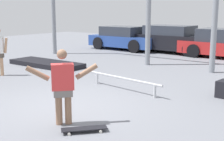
{
  "coord_description": "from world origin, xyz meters",
  "views": [
    {
      "loc": [
        5.03,
        -4.86,
        2.16
      ],
      "look_at": [
        0.34,
        1.32,
        0.65
      ],
      "focal_mm": 50.0,
      "sensor_mm": 36.0,
      "label": 1
    }
  ],
  "objects_px": {
    "skateboarder": "(63,84)",
    "grind_rail": "(124,80)",
    "skateboard": "(84,129)",
    "parked_car_blue": "(124,38)",
    "manual_pad": "(46,64)",
    "parked_car_black": "(172,39)"
  },
  "relations": [
    {
      "from": "skateboarder",
      "to": "parked_car_blue",
      "type": "bearing_deg",
      "value": 70.87
    },
    {
      "from": "skateboarder",
      "to": "manual_pad",
      "type": "xyz_separation_m",
      "value": [
        -5.18,
        4.08,
        -0.7
      ]
    },
    {
      "from": "skateboard",
      "to": "manual_pad",
      "type": "distance_m",
      "value": 7.11
    },
    {
      "from": "skateboard",
      "to": "parked_car_blue",
      "type": "distance_m",
      "value": 12.15
    },
    {
      "from": "skateboarder",
      "to": "parked_car_black",
      "type": "relative_size",
      "value": 0.34
    },
    {
      "from": "parked_car_black",
      "to": "skateboarder",
      "type": "bearing_deg",
      "value": -72.97
    },
    {
      "from": "manual_pad",
      "to": "grind_rail",
      "type": "bearing_deg",
      "value": -15.49
    },
    {
      "from": "skateboard",
      "to": "parked_car_black",
      "type": "relative_size",
      "value": 0.18
    },
    {
      "from": "grind_rail",
      "to": "parked_car_black",
      "type": "xyz_separation_m",
      "value": [
        -2.52,
        7.92,
        0.39
      ]
    },
    {
      "from": "skateboard",
      "to": "skateboarder",
      "type": "bearing_deg",
      "value": 123.89
    },
    {
      "from": "skateboarder",
      "to": "grind_rail",
      "type": "relative_size",
      "value": 0.57
    },
    {
      "from": "manual_pad",
      "to": "parked_car_blue",
      "type": "height_order",
      "value": "parked_car_blue"
    },
    {
      "from": "manual_pad",
      "to": "parked_car_black",
      "type": "height_order",
      "value": "parked_car_black"
    },
    {
      "from": "parked_car_blue",
      "to": "skateboard",
      "type": "bearing_deg",
      "value": -56.82
    },
    {
      "from": "skateboard",
      "to": "grind_rail",
      "type": "height_order",
      "value": "grind_rail"
    },
    {
      "from": "grind_rail",
      "to": "parked_car_blue",
      "type": "height_order",
      "value": "parked_car_blue"
    },
    {
      "from": "manual_pad",
      "to": "parked_car_black",
      "type": "bearing_deg",
      "value": 72.5
    },
    {
      "from": "skateboarder",
      "to": "grind_rail",
      "type": "bearing_deg",
      "value": 52.91
    },
    {
      "from": "skateboarder",
      "to": "grind_rail",
      "type": "distance_m",
      "value": 2.9
    },
    {
      "from": "manual_pad",
      "to": "grind_rail",
      "type": "height_order",
      "value": "grind_rail"
    },
    {
      "from": "parked_car_blue",
      "to": "parked_car_black",
      "type": "height_order",
      "value": "parked_car_black"
    },
    {
      "from": "skateboarder",
      "to": "parked_car_blue",
      "type": "xyz_separation_m",
      "value": [
        -5.79,
        10.26,
        -0.17
      ]
    }
  ]
}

